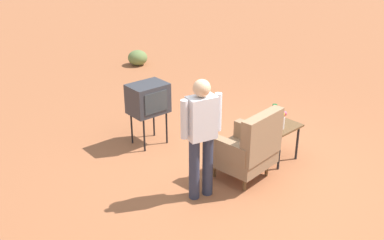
% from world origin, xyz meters
% --- Properties ---
extents(ground_plane, '(60.00, 60.00, 0.00)m').
position_xyz_m(ground_plane, '(0.00, 0.00, 0.00)').
color(ground_plane, '#A05B38').
extents(armchair, '(0.83, 0.84, 1.06)m').
position_xyz_m(armchair, '(0.07, 0.10, 0.50)').
color(armchair, brown).
rests_on(armchair, ground).
extents(side_table, '(0.56, 0.56, 0.59)m').
position_xyz_m(side_table, '(-0.70, 0.03, 0.50)').
color(side_table, black).
rests_on(side_table, ground).
extents(tv_on_stand, '(0.62, 0.48, 1.03)m').
position_xyz_m(tv_on_stand, '(0.39, -1.71, 0.78)').
color(tv_on_stand, black).
rests_on(tv_on_stand, ground).
extents(person_standing, '(0.55, 0.31, 1.64)m').
position_xyz_m(person_standing, '(0.84, -0.03, 0.94)').
color(person_standing, '#2D3347').
rests_on(person_standing, ground).
extents(bottle_short_clear, '(0.06, 0.06, 0.20)m').
position_xyz_m(bottle_short_clear, '(-0.83, -0.02, 0.69)').
color(bottle_short_clear, silver).
rests_on(bottle_short_clear, side_table).
extents(bottle_wine_green, '(0.07, 0.07, 0.32)m').
position_xyz_m(bottle_wine_green, '(-0.65, -0.02, 0.75)').
color(bottle_wine_green, '#1E5623').
rests_on(bottle_wine_green, side_table).
extents(flower_vase, '(0.15, 0.10, 0.27)m').
position_xyz_m(flower_vase, '(-0.62, 0.15, 0.73)').
color(flower_vase, silver).
rests_on(flower_vase, side_table).
extents(shrub_mid, '(0.49, 0.49, 0.38)m').
position_xyz_m(shrub_mid, '(-2.07, -5.31, 0.19)').
color(shrub_mid, olive).
rests_on(shrub_mid, ground).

